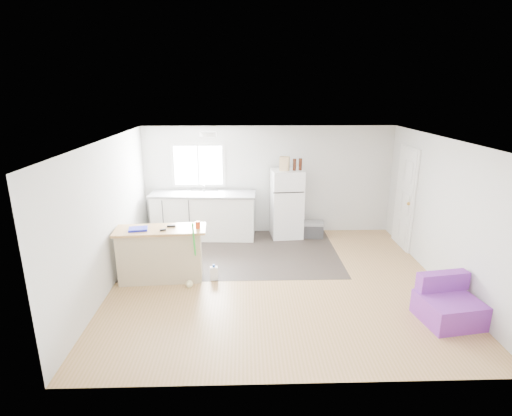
{
  "coord_description": "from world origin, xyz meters",
  "views": [
    {
      "loc": [
        -0.54,
        -6.19,
        3.16
      ],
      "look_at": [
        -0.34,
        0.7,
        1.1
      ],
      "focal_mm": 28.0,
      "sensor_mm": 36.0,
      "label": 1
    }
  ],
  "objects_px": {
    "cleaner_jug": "(214,273)",
    "mop": "(191,273)",
    "blue_tray": "(138,229)",
    "bottle_right": "(300,164)",
    "red_cup": "(198,225)",
    "cardboard_box": "(284,164)",
    "peninsula": "(161,254)",
    "bottle_left": "(294,165)",
    "cooler": "(313,229)",
    "kitchen_cabinets": "(204,215)",
    "refrigerator": "(287,204)",
    "purple_seat": "(448,305)"
  },
  "relations": [
    {
      "from": "cleaner_jug",
      "to": "mop",
      "type": "height_order",
      "value": "mop"
    },
    {
      "from": "blue_tray",
      "to": "bottle_right",
      "type": "distance_m",
      "value": 3.68
    },
    {
      "from": "blue_tray",
      "to": "red_cup",
      "type": "bearing_deg",
      "value": 3.58
    },
    {
      "from": "cleaner_jug",
      "to": "cardboard_box",
      "type": "height_order",
      "value": "cardboard_box"
    },
    {
      "from": "peninsula",
      "to": "cleaner_jug",
      "type": "distance_m",
      "value": 0.96
    },
    {
      "from": "bottle_right",
      "to": "cardboard_box",
      "type": "bearing_deg",
      "value": -168.87
    },
    {
      "from": "red_cup",
      "to": "cardboard_box",
      "type": "relative_size",
      "value": 0.4
    },
    {
      "from": "peninsula",
      "to": "bottle_left",
      "type": "relative_size",
      "value": 6.15
    },
    {
      "from": "cooler",
      "to": "cardboard_box",
      "type": "bearing_deg",
      "value": -175.99
    },
    {
      "from": "kitchen_cabinets",
      "to": "cleaner_jug",
      "type": "bearing_deg",
      "value": -76.92
    },
    {
      "from": "cooler",
      "to": "peninsula",
      "type": "bearing_deg",
      "value": -141.48
    },
    {
      "from": "refrigerator",
      "to": "cardboard_box",
      "type": "bearing_deg",
      "value": -135.6
    },
    {
      "from": "peninsula",
      "to": "blue_tray",
      "type": "height_order",
      "value": "blue_tray"
    },
    {
      "from": "purple_seat",
      "to": "cleaner_jug",
      "type": "distance_m",
      "value": 3.66
    },
    {
      "from": "cardboard_box",
      "to": "bottle_left",
      "type": "height_order",
      "value": "cardboard_box"
    },
    {
      "from": "mop",
      "to": "bottle_left",
      "type": "distance_m",
      "value": 3.3
    },
    {
      "from": "purple_seat",
      "to": "peninsula",
      "type": "bearing_deg",
      "value": 153.11
    },
    {
      "from": "red_cup",
      "to": "peninsula",
      "type": "bearing_deg",
      "value": -179.86
    },
    {
      "from": "peninsula",
      "to": "refrigerator",
      "type": "distance_m",
      "value": 3.13
    },
    {
      "from": "bottle_left",
      "to": "bottle_right",
      "type": "xyz_separation_m",
      "value": [
        0.13,
        0.05,
        0.0
      ]
    },
    {
      "from": "peninsula",
      "to": "blue_tray",
      "type": "bearing_deg",
      "value": -173.51
    },
    {
      "from": "cardboard_box",
      "to": "bottle_right",
      "type": "distance_m",
      "value": 0.35
    },
    {
      "from": "mop",
      "to": "red_cup",
      "type": "relative_size",
      "value": 9.51
    },
    {
      "from": "blue_tray",
      "to": "refrigerator",
      "type": "bearing_deg",
      "value": 38.1
    },
    {
      "from": "refrigerator",
      "to": "red_cup",
      "type": "bearing_deg",
      "value": -134.61
    },
    {
      "from": "kitchen_cabinets",
      "to": "mop",
      "type": "relative_size",
      "value": 2.01
    },
    {
      "from": "cardboard_box",
      "to": "bottle_left",
      "type": "relative_size",
      "value": 1.2
    },
    {
      "from": "cooler",
      "to": "bottle_left",
      "type": "height_order",
      "value": "bottle_left"
    },
    {
      "from": "bottle_right",
      "to": "cooler",
      "type": "bearing_deg",
      "value": -14.31
    },
    {
      "from": "peninsula",
      "to": "cardboard_box",
      "type": "xyz_separation_m",
      "value": [
        2.28,
        1.96,
        1.18
      ]
    },
    {
      "from": "cooler",
      "to": "bottle_right",
      "type": "bearing_deg",
      "value": 170.64
    },
    {
      "from": "mop",
      "to": "cardboard_box",
      "type": "height_order",
      "value": "cardboard_box"
    },
    {
      "from": "peninsula",
      "to": "cooler",
      "type": "height_order",
      "value": "peninsula"
    },
    {
      "from": "purple_seat",
      "to": "bottle_right",
      "type": "bearing_deg",
      "value": 107.13
    },
    {
      "from": "mop",
      "to": "bottle_left",
      "type": "xyz_separation_m",
      "value": [
        1.96,
        2.26,
        1.39
      ]
    },
    {
      "from": "mop",
      "to": "cleaner_jug",
      "type": "bearing_deg",
      "value": 33.04
    },
    {
      "from": "cleaner_jug",
      "to": "bottle_right",
      "type": "bearing_deg",
      "value": 42.16
    },
    {
      "from": "peninsula",
      "to": "cleaner_jug",
      "type": "xyz_separation_m",
      "value": [
        0.9,
        -0.06,
        -0.34
      ]
    },
    {
      "from": "peninsula",
      "to": "red_cup",
      "type": "xyz_separation_m",
      "value": [
        0.65,
        0.0,
        0.52
      ]
    },
    {
      "from": "bottle_right",
      "to": "purple_seat",
      "type": "bearing_deg",
      "value": -63.99
    },
    {
      "from": "kitchen_cabinets",
      "to": "bottle_right",
      "type": "xyz_separation_m",
      "value": [
        2.09,
        0.0,
        1.11
      ]
    },
    {
      "from": "cleaner_jug",
      "to": "bottle_right",
      "type": "height_order",
      "value": "bottle_right"
    },
    {
      "from": "kitchen_cabinets",
      "to": "bottle_left",
      "type": "xyz_separation_m",
      "value": [
        1.95,
        -0.04,
        1.11
      ]
    },
    {
      "from": "cleaner_jug",
      "to": "red_cup",
      "type": "relative_size",
      "value": 2.37
    },
    {
      "from": "peninsula",
      "to": "cardboard_box",
      "type": "relative_size",
      "value": 5.13
    },
    {
      "from": "cardboard_box",
      "to": "bottle_right",
      "type": "bearing_deg",
      "value": 11.13
    },
    {
      "from": "cardboard_box",
      "to": "bottle_left",
      "type": "distance_m",
      "value": 0.22
    },
    {
      "from": "kitchen_cabinets",
      "to": "refrigerator",
      "type": "relative_size",
      "value": 1.53
    },
    {
      "from": "purple_seat",
      "to": "bottle_left",
      "type": "bearing_deg",
      "value": 109.19
    },
    {
      "from": "cardboard_box",
      "to": "peninsula",
      "type": "bearing_deg",
      "value": -139.36
    }
  ]
}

